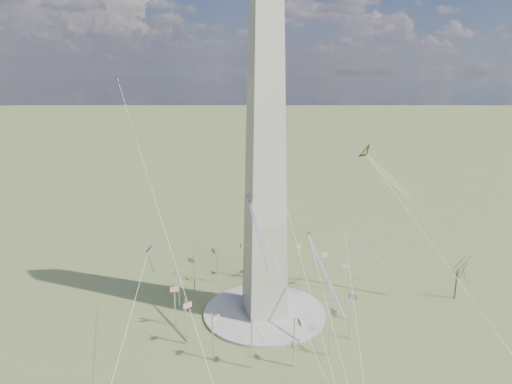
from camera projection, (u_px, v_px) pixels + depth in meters
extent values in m
plane|color=#505F2F|center=(265.00, 314.00, 135.09)|extent=(2000.00, 2000.00, 0.00)
cylinder|color=#A9A39A|center=(265.00, 312.00, 134.99)|extent=(36.00, 36.00, 0.80)
cylinder|color=white|center=(346.00, 284.00, 139.78)|extent=(0.36, 0.36, 13.00)
cube|color=red|center=(345.00, 266.00, 139.65)|extent=(2.40, 0.08, 1.50)
cylinder|color=white|center=(327.00, 271.00, 148.61)|extent=(0.36, 0.36, 13.00)
cube|color=red|center=(325.00, 255.00, 148.27)|extent=(2.25, 0.99, 1.50)
cylinder|color=white|center=(302.00, 263.00, 155.14)|extent=(0.36, 0.36, 13.00)
cube|color=red|center=(299.00, 247.00, 154.43)|extent=(1.75, 1.75, 1.50)
cylinder|color=white|center=(274.00, 259.00, 158.36)|extent=(0.36, 0.36, 13.00)
cube|color=red|center=(270.00, 244.00, 157.19)|extent=(0.99, 2.25, 1.50)
cylinder|color=white|center=(244.00, 260.00, 157.79)|extent=(0.36, 0.36, 13.00)
cube|color=red|center=(241.00, 246.00, 156.13)|extent=(0.08, 2.40, 1.50)
cylinder|color=white|center=(217.00, 265.00, 153.52)|extent=(0.36, 0.36, 13.00)
cube|color=red|center=(213.00, 251.00, 151.41)|extent=(0.99, 2.25, 1.50)
cylinder|color=white|center=(194.00, 274.00, 146.19)|extent=(0.36, 0.36, 13.00)
cube|color=red|center=(191.00, 260.00, 143.76)|extent=(1.75, 1.75, 1.50)
cylinder|color=white|center=(179.00, 288.00, 136.92)|extent=(0.36, 0.36, 13.00)
cube|color=red|center=(177.00, 274.00, 134.33)|extent=(2.25, 0.99, 1.50)
cylinder|color=white|center=(175.00, 305.00, 127.12)|extent=(0.36, 0.36, 13.00)
cube|color=red|center=(175.00, 289.00, 124.56)|extent=(2.40, 0.08, 1.50)
cylinder|color=white|center=(186.00, 322.00, 118.28)|extent=(0.36, 0.36, 13.00)
cube|color=red|center=(188.00, 305.00, 115.94)|extent=(2.25, 0.99, 1.50)
cylinder|color=white|center=(213.00, 336.00, 111.76)|extent=(0.36, 0.36, 13.00)
cube|color=red|center=(217.00, 318.00, 109.78)|extent=(1.75, 1.75, 1.50)
cylinder|color=white|center=(252.00, 344.00, 108.54)|extent=(0.36, 0.36, 13.00)
cube|color=red|center=(257.00, 325.00, 107.02)|extent=(0.99, 2.25, 1.50)
cylinder|color=white|center=(294.00, 343.00, 109.10)|extent=(0.36, 0.36, 13.00)
cube|color=red|center=(300.00, 322.00, 108.08)|extent=(0.08, 2.40, 1.50)
cylinder|color=white|center=(329.00, 333.00, 113.38)|extent=(0.36, 0.36, 13.00)
cube|color=red|center=(334.00, 312.00, 112.80)|extent=(0.99, 2.25, 1.50)
cylinder|color=white|center=(350.00, 317.00, 120.71)|extent=(0.36, 0.36, 13.00)
cube|color=red|center=(353.00, 297.00, 120.45)|extent=(1.75, 1.75, 1.50)
cylinder|color=white|center=(355.00, 299.00, 129.98)|extent=(0.36, 0.36, 13.00)
cube|color=red|center=(356.00, 280.00, 129.88)|extent=(2.25, 0.99, 1.50)
cylinder|color=#413127|center=(456.00, 284.00, 142.89)|extent=(0.41, 0.41, 9.76)
cube|color=orange|center=(389.00, 176.00, 132.20)|extent=(7.98, 12.60, 10.18)
cube|color=orange|center=(386.00, 177.00, 130.91)|extent=(7.98, 12.60, 10.18)
cube|color=navy|center=(149.00, 249.00, 126.25)|extent=(1.94, 2.88, 2.21)
cube|color=red|center=(150.00, 261.00, 127.18)|extent=(1.92, 2.38, 7.62)
cube|color=red|center=(326.00, 275.00, 119.70)|extent=(2.20, 21.40, 13.41)
cube|color=red|center=(258.00, 233.00, 114.39)|extent=(0.75, 19.48, 12.20)
cube|color=red|center=(376.00, 257.00, 145.62)|extent=(15.64, 13.54, 12.58)
cube|color=red|center=(117.00, 77.00, 147.59)|extent=(1.21, 1.98, 1.66)
cube|color=red|center=(117.00, 83.00, 148.05)|extent=(0.77, 1.41, 3.80)
cube|color=white|center=(250.00, 73.00, 159.99)|extent=(1.92, 1.70, 1.88)
cube|color=white|center=(250.00, 79.00, 160.51)|extent=(0.29, 1.62, 4.31)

